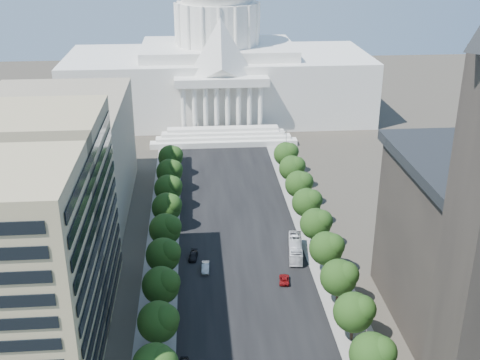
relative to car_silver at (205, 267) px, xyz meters
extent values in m
cube|color=black|center=(8.82, 27.10, -0.81)|extent=(30.00, 260.00, 0.01)
cube|color=gray|center=(-10.18, 27.10, -0.81)|extent=(8.00, 260.00, 0.02)
cube|color=gray|center=(27.82, 27.10, -0.81)|extent=(8.00, 260.00, 0.02)
cube|color=white|center=(8.82, 122.10, 11.69)|extent=(120.00, 50.00, 25.00)
cube|color=white|center=(8.82, 122.10, 26.19)|extent=(60.00, 40.00, 4.00)
cube|color=white|center=(8.82, 95.10, 19.69)|extent=(34.00, 8.00, 3.00)
cylinder|color=white|center=(8.82, 122.10, 36.19)|extent=(32.00, 32.00, 16.00)
cube|color=gray|center=(-39.18, 37.10, 14.19)|extent=(38.00, 52.00, 30.00)
cylinder|color=#33261C|center=(-9.18, -26.90, 0.66)|extent=(0.56, 0.56, 2.94)
sphere|color=black|center=(-9.18, -26.90, 5.36)|extent=(7.60, 7.60, 7.60)
sphere|color=black|center=(-7.85, -27.66, 6.50)|extent=(5.32, 5.32, 5.32)
cylinder|color=#33261C|center=(-9.18, -14.90, 0.66)|extent=(0.56, 0.56, 2.94)
sphere|color=black|center=(-9.18, -14.90, 5.36)|extent=(7.60, 7.60, 7.60)
sphere|color=black|center=(-7.85, -15.66, 6.50)|extent=(5.32, 5.32, 5.32)
cylinder|color=#33261C|center=(-9.18, -2.90, 0.66)|extent=(0.56, 0.56, 2.94)
sphere|color=black|center=(-9.18, -2.90, 5.36)|extent=(7.60, 7.60, 7.60)
sphere|color=black|center=(-7.85, -3.66, 6.50)|extent=(5.32, 5.32, 5.32)
cylinder|color=#33261C|center=(-9.18, 9.10, 0.66)|extent=(0.56, 0.56, 2.94)
sphere|color=black|center=(-9.18, 9.10, 5.36)|extent=(7.60, 7.60, 7.60)
sphere|color=black|center=(-7.85, 8.34, 6.50)|extent=(5.32, 5.32, 5.32)
cylinder|color=#33261C|center=(-9.18, 21.10, 0.66)|extent=(0.56, 0.56, 2.94)
sphere|color=black|center=(-9.18, 21.10, 5.36)|extent=(7.60, 7.60, 7.60)
sphere|color=black|center=(-7.85, 20.34, 6.50)|extent=(5.32, 5.32, 5.32)
cylinder|color=#33261C|center=(-9.18, 33.10, 0.66)|extent=(0.56, 0.56, 2.94)
sphere|color=black|center=(-9.18, 33.10, 5.36)|extent=(7.60, 7.60, 7.60)
sphere|color=black|center=(-7.85, 32.34, 6.50)|extent=(5.32, 5.32, 5.32)
cylinder|color=#33261C|center=(-9.18, 45.10, 0.66)|extent=(0.56, 0.56, 2.94)
sphere|color=black|center=(-9.18, 45.10, 5.36)|extent=(7.60, 7.60, 7.60)
sphere|color=black|center=(-7.85, 44.34, 6.50)|extent=(5.32, 5.32, 5.32)
cylinder|color=#33261C|center=(-9.18, 57.10, 0.66)|extent=(0.56, 0.56, 2.94)
sphere|color=black|center=(-9.18, 57.10, 5.36)|extent=(7.60, 7.60, 7.60)
sphere|color=black|center=(-7.85, 56.34, 6.50)|extent=(5.32, 5.32, 5.32)
sphere|color=black|center=(26.82, -38.90, 5.36)|extent=(7.60, 7.60, 7.60)
sphere|color=black|center=(28.15, -39.66, 6.50)|extent=(5.32, 5.32, 5.32)
cylinder|color=#33261C|center=(26.82, -26.90, 0.66)|extent=(0.56, 0.56, 2.94)
sphere|color=black|center=(26.82, -26.90, 5.36)|extent=(7.60, 7.60, 7.60)
sphere|color=black|center=(28.15, -27.66, 6.50)|extent=(5.32, 5.32, 5.32)
cylinder|color=#33261C|center=(26.82, -14.90, 0.66)|extent=(0.56, 0.56, 2.94)
sphere|color=black|center=(26.82, -14.90, 5.36)|extent=(7.60, 7.60, 7.60)
sphere|color=black|center=(28.15, -15.66, 6.50)|extent=(5.32, 5.32, 5.32)
cylinder|color=#33261C|center=(26.82, -2.90, 0.66)|extent=(0.56, 0.56, 2.94)
sphere|color=black|center=(26.82, -2.90, 5.36)|extent=(7.60, 7.60, 7.60)
sphere|color=black|center=(28.15, -3.66, 6.50)|extent=(5.32, 5.32, 5.32)
cylinder|color=#33261C|center=(26.82, 9.10, 0.66)|extent=(0.56, 0.56, 2.94)
sphere|color=black|center=(26.82, 9.10, 5.36)|extent=(7.60, 7.60, 7.60)
sphere|color=black|center=(28.15, 8.34, 6.50)|extent=(5.32, 5.32, 5.32)
cylinder|color=#33261C|center=(26.82, 21.10, 0.66)|extent=(0.56, 0.56, 2.94)
sphere|color=black|center=(26.82, 21.10, 5.36)|extent=(7.60, 7.60, 7.60)
sphere|color=black|center=(28.15, 20.34, 6.50)|extent=(5.32, 5.32, 5.32)
cylinder|color=#33261C|center=(26.82, 33.10, 0.66)|extent=(0.56, 0.56, 2.94)
sphere|color=black|center=(26.82, 33.10, 5.36)|extent=(7.60, 7.60, 7.60)
sphere|color=black|center=(28.15, 32.34, 6.50)|extent=(5.32, 5.32, 5.32)
cylinder|color=#33261C|center=(26.82, 45.10, 0.66)|extent=(0.56, 0.56, 2.94)
sphere|color=black|center=(26.82, 45.10, 5.36)|extent=(7.60, 7.60, 7.60)
sphere|color=black|center=(28.15, 44.34, 6.50)|extent=(5.32, 5.32, 5.32)
cylinder|color=#33261C|center=(26.82, 57.10, 0.66)|extent=(0.56, 0.56, 2.94)
sphere|color=black|center=(26.82, 57.10, 5.36)|extent=(7.60, 7.60, 7.60)
sphere|color=black|center=(28.15, 56.34, 6.50)|extent=(5.32, 5.32, 5.32)
cylinder|color=gray|center=(29.32, -27.90, 3.69)|extent=(0.18, 0.18, 9.00)
cylinder|color=gray|center=(28.12, -27.90, 7.99)|extent=(2.40, 0.14, 0.14)
sphere|color=gray|center=(27.02, -27.90, 7.89)|extent=(0.44, 0.44, 0.44)
cylinder|color=gray|center=(29.32, -2.90, 3.69)|extent=(0.18, 0.18, 9.00)
cylinder|color=gray|center=(28.12, -2.90, 7.99)|extent=(2.40, 0.14, 0.14)
sphere|color=gray|center=(27.02, -2.90, 7.89)|extent=(0.44, 0.44, 0.44)
cylinder|color=gray|center=(29.32, 22.10, 3.69)|extent=(0.18, 0.18, 9.00)
cylinder|color=gray|center=(28.12, 22.10, 7.99)|extent=(2.40, 0.14, 0.14)
sphere|color=gray|center=(27.02, 22.10, 7.89)|extent=(0.44, 0.44, 0.44)
cylinder|color=gray|center=(29.32, 47.10, 3.69)|extent=(0.18, 0.18, 9.00)
cylinder|color=gray|center=(28.12, 47.10, 7.99)|extent=(2.40, 0.14, 0.14)
sphere|color=gray|center=(27.02, 47.10, 7.89)|extent=(0.44, 0.44, 0.44)
cylinder|color=gray|center=(29.32, 72.10, 3.69)|extent=(0.18, 0.18, 9.00)
cylinder|color=gray|center=(28.12, 72.10, 7.99)|extent=(2.40, 0.14, 0.14)
sphere|color=gray|center=(27.02, 72.10, 7.89)|extent=(0.44, 0.44, 0.44)
imported|color=#A5A8AD|center=(0.00, 0.00, 0.00)|extent=(1.92, 4.96, 1.61)
imported|color=maroon|center=(17.12, -6.14, -0.15)|extent=(2.76, 4.93, 1.30)
imported|color=black|center=(-2.72, 5.55, -0.12)|extent=(2.52, 4.93, 1.37)
imported|color=white|center=(21.50, 5.46, 0.96)|extent=(4.65, 12.98, 3.54)
camera|label=1|loc=(-1.58, -117.84, 71.44)|focal=45.00mm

